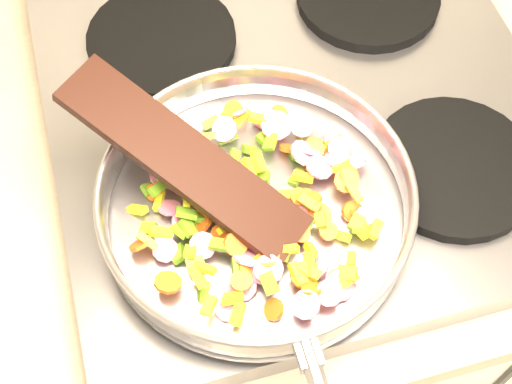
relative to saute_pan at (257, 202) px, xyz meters
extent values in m
cube|color=#939399|center=(0.09, 0.14, -0.07)|extent=(0.60, 0.60, 0.04)
cylinder|color=black|center=(-0.05, 0.00, -0.04)|extent=(0.19, 0.19, 0.02)
cylinder|color=black|center=(0.23, 0.00, -0.04)|extent=(0.19, 0.19, 0.02)
cylinder|color=black|center=(-0.05, 0.28, -0.04)|extent=(0.19, 0.19, 0.02)
cylinder|color=#9E9EA5|center=(0.00, 0.00, -0.03)|extent=(0.33, 0.33, 0.01)
torus|color=#9E9EA5|center=(0.00, 0.00, 0.00)|extent=(0.37, 0.37, 0.05)
torus|color=#9E9EA5|center=(0.00, 0.00, 0.02)|extent=(0.33, 0.33, 0.01)
cube|color=#9E9EA5|center=(0.00, -0.17, 0.01)|extent=(0.02, 0.03, 0.02)
cylinder|color=#E15819|center=(0.01, -0.05, -0.01)|extent=(0.04, 0.04, 0.00)
cube|color=yellow|center=(-0.05, 0.01, 0.00)|extent=(0.02, 0.02, 0.01)
cylinder|color=#E4165D|center=(0.11, 0.06, -0.02)|extent=(0.04, 0.04, 0.04)
cube|color=#5F981D|center=(-0.07, -0.01, -0.01)|extent=(0.02, 0.02, 0.01)
cube|color=#5F981D|center=(0.01, -0.06, 0.00)|extent=(0.02, 0.02, 0.01)
cylinder|color=#E4165D|center=(-0.02, 0.08, -0.02)|extent=(0.04, 0.03, 0.03)
cylinder|color=#E15819|center=(0.10, -0.03, -0.02)|extent=(0.02, 0.02, 0.02)
cube|color=#5F981D|center=(0.06, 0.06, -0.02)|extent=(0.01, 0.02, 0.02)
cylinder|color=#E4165D|center=(0.08, 0.03, -0.01)|extent=(0.03, 0.03, 0.01)
cylinder|color=#E15819|center=(0.06, -0.05, -0.01)|extent=(0.03, 0.03, 0.01)
cube|color=#5F981D|center=(0.06, -0.04, 0.00)|extent=(0.02, 0.02, 0.01)
cylinder|color=#E4165D|center=(0.06, -0.11, -0.01)|extent=(0.04, 0.04, 0.02)
cylinder|color=#E4165D|center=(0.05, 0.12, -0.02)|extent=(0.04, 0.04, 0.01)
cube|color=#5F981D|center=(-0.08, -0.01, -0.01)|extent=(0.02, 0.02, 0.01)
cube|color=yellow|center=(-0.06, 0.01, -0.02)|extent=(0.02, 0.02, 0.01)
cylinder|color=#E15819|center=(-0.03, -0.07, -0.01)|extent=(0.03, 0.03, 0.01)
cube|color=#5F981D|center=(0.05, 0.03, -0.02)|extent=(0.02, 0.02, 0.01)
cube|color=#5F981D|center=(-0.05, -0.04, 0.00)|extent=(0.02, 0.02, 0.01)
cube|color=yellow|center=(0.03, -0.08, -0.02)|extent=(0.02, 0.02, 0.02)
cylinder|color=#E4165D|center=(0.07, 0.08, 0.00)|extent=(0.03, 0.03, 0.01)
cylinder|color=#E4165D|center=(-0.06, -0.10, -0.01)|extent=(0.03, 0.03, 0.02)
cube|color=#5F981D|center=(-0.08, 0.01, -0.02)|extent=(0.03, 0.02, 0.01)
cylinder|color=#E4165D|center=(-0.08, 0.01, -0.01)|extent=(0.03, 0.03, 0.02)
cylinder|color=#E15819|center=(0.10, -0.03, -0.02)|extent=(0.02, 0.02, 0.02)
cylinder|color=#E15819|center=(-0.01, -0.11, -0.02)|extent=(0.03, 0.03, 0.03)
cylinder|color=#E15819|center=(-0.05, 0.11, -0.01)|extent=(0.03, 0.03, 0.02)
cylinder|color=#E15819|center=(0.08, 0.05, -0.01)|extent=(0.03, 0.03, 0.02)
cube|color=#5F981D|center=(-0.10, 0.05, 0.00)|extent=(0.02, 0.02, 0.02)
cube|color=yellow|center=(0.11, -0.06, 0.00)|extent=(0.02, 0.02, 0.01)
cylinder|color=#E4165D|center=(-0.09, 0.03, -0.02)|extent=(0.04, 0.03, 0.02)
cylinder|color=#E15819|center=(0.11, 0.06, -0.01)|extent=(0.03, 0.03, 0.01)
cube|color=yellow|center=(-0.04, -0.02, -0.01)|extent=(0.02, 0.02, 0.02)
cylinder|color=#E4165D|center=(0.00, 0.01, 0.00)|extent=(0.04, 0.04, 0.02)
cube|color=#5F981D|center=(0.09, -0.05, 0.00)|extent=(0.02, 0.02, 0.01)
cylinder|color=#E15819|center=(0.06, -0.02, -0.02)|extent=(0.04, 0.04, 0.02)
cylinder|color=#E4165D|center=(-0.09, 0.06, -0.01)|extent=(0.04, 0.04, 0.02)
cube|color=yellow|center=(-0.07, 0.02, 0.00)|extent=(0.01, 0.02, 0.01)
cylinder|color=#E15819|center=(0.08, 0.06, -0.01)|extent=(0.02, 0.02, 0.02)
cube|color=yellow|center=(-0.08, -0.07, 0.00)|extent=(0.02, 0.03, 0.01)
cylinder|color=#E4165D|center=(0.00, -0.02, -0.01)|extent=(0.03, 0.04, 0.02)
cube|color=yellow|center=(-0.10, -0.01, 0.00)|extent=(0.02, 0.01, 0.02)
cylinder|color=#E4165D|center=(0.01, 0.13, -0.01)|extent=(0.03, 0.02, 0.02)
cylinder|color=#E4165D|center=(-0.07, -0.03, -0.01)|extent=(0.04, 0.03, 0.02)
cube|color=#5F981D|center=(-0.01, 0.10, -0.01)|extent=(0.02, 0.01, 0.02)
cube|color=#5F981D|center=(0.02, 0.04, -0.02)|extent=(0.02, 0.02, 0.01)
cylinder|color=#E15819|center=(0.01, -0.06, -0.02)|extent=(0.03, 0.03, 0.02)
cube|color=#5F981D|center=(-0.08, -0.04, 0.00)|extent=(0.02, 0.02, 0.01)
cylinder|color=#E4165D|center=(-0.02, -0.01, 0.00)|extent=(0.04, 0.04, 0.01)
cube|color=yellow|center=(-0.12, -0.01, 0.00)|extent=(0.02, 0.02, 0.02)
cylinder|color=#E4165D|center=(-0.05, 0.08, -0.01)|extent=(0.04, 0.04, 0.03)
cylinder|color=#E4165D|center=(0.04, -0.12, 0.00)|extent=(0.04, 0.03, 0.02)
cylinder|color=#E4165D|center=(-0.01, -0.08, 0.00)|extent=(0.03, 0.03, 0.02)
cube|color=yellow|center=(0.07, -0.09, -0.01)|extent=(0.02, 0.02, 0.01)
cube|color=#5F981D|center=(-0.02, 0.12, -0.02)|extent=(0.02, 0.02, 0.01)
cylinder|color=#E15819|center=(0.05, 0.06, -0.01)|extent=(0.03, 0.02, 0.02)
cube|color=yellow|center=(0.10, -0.02, 0.00)|extent=(0.01, 0.03, 0.01)
cube|color=#5F981D|center=(-0.01, -0.02, -0.02)|extent=(0.02, 0.02, 0.01)
cube|color=yellow|center=(0.02, 0.13, -0.02)|extent=(0.03, 0.02, 0.01)
cube|color=yellow|center=(0.03, 0.00, 0.00)|extent=(0.02, 0.02, 0.01)
cylinder|color=#E4165D|center=(-0.01, -0.01, -0.02)|extent=(0.04, 0.03, 0.02)
cylinder|color=#E4165D|center=(0.07, 0.05, -0.01)|extent=(0.04, 0.03, 0.03)
cylinder|color=#E15819|center=(-0.03, -0.04, 0.00)|extent=(0.03, 0.03, 0.03)
cylinder|color=#E4165D|center=(0.04, 0.11, -0.01)|extent=(0.03, 0.03, 0.02)
cube|color=yellow|center=(-0.01, -0.06, -0.01)|extent=(0.02, 0.02, 0.02)
cylinder|color=#E4165D|center=(0.11, -0.04, -0.01)|extent=(0.03, 0.03, 0.01)
cube|color=#5F981D|center=(0.04, -0.03, -0.01)|extent=(0.02, 0.02, 0.02)
cylinder|color=#E4165D|center=(-0.05, 0.10, 0.00)|extent=(0.04, 0.04, 0.02)
cylinder|color=#E4165D|center=(-0.01, 0.00, -0.02)|extent=(0.03, 0.03, 0.03)
cylinder|color=#E4165D|center=(-0.10, -0.02, -0.01)|extent=(0.04, 0.04, 0.02)
cube|color=#5F981D|center=(0.04, 0.09, -0.02)|extent=(0.03, 0.02, 0.01)
cube|color=#5F981D|center=(-0.08, -0.05, -0.01)|extent=(0.02, 0.01, 0.01)
cylinder|color=#E15819|center=(0.06, 0.11, 0.00)|extent=(0.03, 0.03, 0.01)
cube|color=yellow|center=(-0.07, -0.06, 0.00)|extent=(0.02, 0.02, 0.02)
cube|color=yellow|center=(0.01, -0.06, 0.00)|extent=(0.03, 0.02, 0.02)
cube|color=#5F981D|center=(-0.04, -0.06, -0.01)|extent=(0.02, 0.03, 0.01)
cylinder|color=#E15819|center=(-0.01, -0.02, 0.00)|extent=(0.03, 0.03, 0.02)
cylinder|color=#E15819|center=(-0.01, -0.06, 0.00)|extent=(0.03, 0.03, 0.01)
cube|color=yellow|center=(0.06, -0.10, -0.01)|extent=(0.03, 0.02, 0.01)
cylinder|color=#E15819|center=(0.03, -0.11, 0.00)|extent=(0.03, 0.03, 0.02)
cylinder|color=#E4165D|center=(-0.01, -0.08, -0.01)|extent=(0.03, 0.04, 0.02)
cylinder|color=#E4165D|center=(0.11, 0.04, 0.00)|extent=(0.03, 0.04, 0.02)
cylinder|color=#E15819|center=(-0.06, 0.00, -0.02)|extent=(0.03, 0.04, 0.03)
cube|color=yellow|center=(0.06, 0.02, -0.01)|extent=(0.03, 0.02, 0.01)
cube|color=#5F981D|center=(-0.10, 0.06, -0.02)|extent=(0.03, 0.02, 0.02)
cylinder|color=#E4165D|center=(-0.01, 0.10, 0.00)|extent=(0.03, 0.03, 0.02)
cylinder|color=#E15819|center=(-0.04, -0.08, 0.00)|extent=(0.03, 0.03, 0.01)
cube|color=yellow|center=(0.08, 0.09, -0.02)|extent=(0.02, 0.02, 0.01)
cylinder|color=#E15819|center=(0.00, -0.07, -0.01)|extent=(0.03, 0.03, 0.01)
cube|color=#5F981D|center=(0.01, 0.05, -0.01)|extent=(0.02, 0.02, 0.02)
cube|color=#5F981D|center=(0.04, 0.07, 0.00)|extent=(0.02, 0.02, 0.01)
cylinder|color=#E15819|center=(0.02, -0.09, -0.01)|extent=(0.04, 0.04, 0.01)
cylinder|color=#E15819|center=(0.10, 0.00, 0.00)|extent=(0.04, 0.04, 0.02)
cube|color=#5F981D|center=(-0.05, 0.03, -0.01)|extent=(0.02, 0.02, 0.02)
cylinder|color=#E15819|center=(-0.05, 0.06, -0.01)|extent=(0.03, 0.04, 0.03)
cylinder|color=#E15819|center=(0.05, 0.00, -0.02)|extent=(0.04, 0.03, 0.03)
cube|color=yellow|center=(-0.10, 0.04, -0.02)|extent=(0.02, 0.03, 0.01)
cylinder|color=#E4165D|center=(0.04, -0.08, -0.02)|extent=(0.03, 0.04, 0.02)
cylinder|color=#E4165D|center=(0.04, -0.01, -0.01)|extent=(0.04, 0.04, 0.03)
cylinder|color=#E4165D|center=(0.07, 0.05, 0.00)|extent=(0.04, 0.04, 0.02)
cylinder|color=#E4165D|center=(0.10, 0.03, -0.01)|extent=(0.04, 0.03, 0.02)
cube|color=yellow|center=(-0.08, -0.10, 0.00)|extent=(0.02, 0.02, 0.01)
cube|color=#5F981D|center=(-0.05, 0.11, -0.02)|extent=(0.02, 0.02, 0.02)
cylinder|color=#E15819|center=(0.10, 0.05, -0.02)|extent=(0.03, 0.03, 0.02)
cube|color=yellow|center=(0.02, -0.09, 0.00)|extent=(0.02, 0.03, 0.01)
cube|color=#5F981D|center=(-0.01, -0.07, -0.01)|extent=(0.01, 0.02, 0.01)
cylinder|color=#E4165D|center=(0.02, -0.12, 0.00)|extent=(0.04, 0.04, 0.02)
cylinder|color=#E15819|center=(-0.10, 0.05, -0.01)|extent=(0.03, 0.02, 0.02)
cube|color=yellow|center=(0.09, 0.06, -0.02)|extent=(0.02, 0.02, 0.01)
cube|color=yellow|center=(0.02, 0.05, 0.00)|extent=(0.01, 0.03, 0.02)
cylinder|color=#E4165D|center=(-0.08, 0.06, -0.02)|extent=(0.03, 0.03, 0.02)
cube|color=#5F981D|center=(0.09, -0.05, -0.01)|extent=(0.02, 0.02, 0.01)
cylinder|color=#E4165D|center=(0.05, 0.09, 0.00)|extent=(0.05, 0.05, 0.02)
cube|color=#5F981D|center=(-0.07, 0.01, 0.00)|extent=(0.02, 0.02, 0.02)
cube|color=#5F981D|center=(-0.08, -0.07, -0.02)|extent=(0.02, 0.02, 0.02)
cube|color=yellow|center=(0.04, -0.06, -0.01)|extent=(0.01, 0.02, 0.02)
cube|color=#5F981D|center=(-0.05, -0.09, -0.01)|extent=(0.02, 0.02, 0.02)
cube|color=yellow|center=(-0.01, -0.01, 0.00)|extent=(0.02, 0.02, 0.01)
cube|color=#5F981D|center=(-0.08, 0.00, -0.02)|extent=(0.02, 0.02, 0.01)
cube|color=yellow|center=(-0.06, 0.05, 0.00)|extent=(0.02, 0.02, 0.01)
cube|color=#5F981D|center=(-0.03, -0.07, -0.02)|extent=(0.02, 0.02, 0.01)
cube|color=#5F981D|center=(0.07, -0.10, 0.00)|extent=(0.02, 0.02, 0.02)
cylinder|color=#E15819|center=(0.03, -0.04, -0.01)|extent=(0.02, 0.02, 0.01)
cube|color=yellow|center=(0.03, -0.08, 0.00)|extent=(0.02, 0.03, 0.01)
cylinder|color=#E4165D|center=(-0.04, -0.08, -0.02)|extent=(0.05, 0.05, 0.02)
cube|color=yellow|center=(-0.05, -0.11, -0.01)|extent=(0.02, 0.02, 0.02)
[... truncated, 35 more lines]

